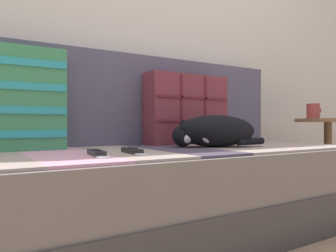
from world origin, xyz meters
The scene contains 10 objects.
ground_plane centered at (0.00, 0.00, 0.00)m, with size 14.00×14.00×0.00m, color #937556.
couch centered at (0.00, 0.13, 0.19)m, with size 1.84×0.84×0.39m.
sofa_backrest centered at (0.00, 0.48, 0.63)m, with size 1.80×0.14×0.47m.
throw_pillow_quilted centered at (0.24, 0.33, 0.58)m, with size 0.48×0.14×0.37m.
throw_pillow_striped centered at (-0.62, 0.33, 0.60)m, with size 0.38×0.14×0.42m.
sleeping_cat centered at (0.20, 0.07, 0.46)m, with size 0.43×0.32×0.15m.
game_remote_near centered at (-0.27, -0.03, 0.40)m, with size 0.06×0.20×0.02m.
game_remote_far centered at (-0.41, -0.04, 0.40)m, with size 0.07×0.20×0.02m.
end_table centered at (1.20, 0.12, 0.36)m, with size 0.41×0.41×0.53m.
coffee_mug centered at (1.14, 0.18, 0.58)m, with size 0.09×0.08×0.10m.
Camera 1 is at (-0.80, -1.13, 0.50)m, focal length 35.00 mm.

